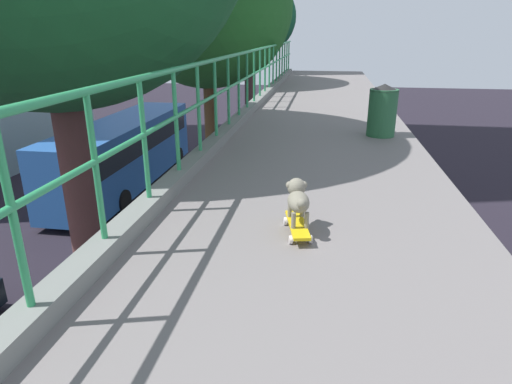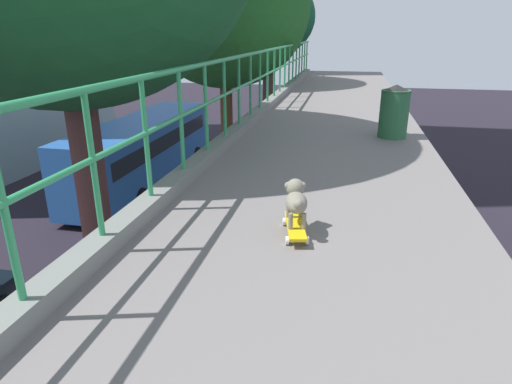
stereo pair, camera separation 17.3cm
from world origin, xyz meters
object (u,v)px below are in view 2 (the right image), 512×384
Objects in this scene: city_bus at (143,148)px; toy_skateboard at (295,226)px; litter_bin at (394,111)px; small_dog at (296,198)px.

city_bus is 19.90× the size of toy_skateboard.
litter_bin reaches higher than city_bus.
city_bus is 14.00× the size of litter_bin.
city_bus is 18.08m from toy_skateboard.
litter_bin is (1.03, 3.71, 0.33)m from toy_skateboard.
toy_skateboard is at bearing -105.46° from litter_bin.
city_bus is at bearing 130.60° from litter_bin.
toy_skateboard is (8.90, -15.30, 3.69)m from city_bus.
city_bus is 18.07m from small_dog.
small_dog is at bearing -105.81° from litter_bin.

